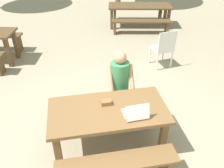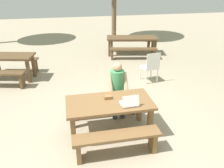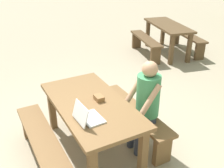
% 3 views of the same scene
% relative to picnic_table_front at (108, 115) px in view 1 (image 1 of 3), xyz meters
% --- Properties ---
extents(ground_plane, '(30.00, 30.00, 0.00)m').
position_rel_picnic_table_front_xyz_m(ground_plane, '(0.00, 0.00, -0.62)').
color(ground_plane, tan).
extents(picnic_table_front, '(1.66, 0.85, 0.73)m').
position_rel_picnic_table_front_xyz_m(picnic_table_front, '(0.00, 0.00, 0.00)').
color(picnic_table_front, brown).
rests_on(picnic_table_front, ground).
extents(bench_near, '(1.55, 0.30, 0.45)m').
position_rel_picnic_table_front_xyz_m(bench_near, '(0.00, -0.66, -0.29)').
color(bench_near, brown).
rests_on(bench_near, ground).
extents(bench_far, '(1.55, 0.30, 0.45)m').
position_rel_picnic_table_front_xyz_m(bench_far, '(0.00, 0.66, -0.29)').
color(bench_far, brown).
rests_on(bench_far, ground).
extents(laptop, '(0.33, 0.30, 0.23)m').
position_rel_picnic_table_front_xyz_m(laptop, '(0.34, -0.20, 0.17)').
color(laptop, white).
rests_on(laptop, picnic_table_front).
extents(small_pouch, '(0.14, 0.10, 0.06)m').
position_rel_picnic_table_front_xyz_m(small_pouch, '(-0.01, 0.12, 0.14)').
color(small_pouch, olive).
rests_on(small_pouch, picnic_table_front).
extents(person_seated, '(0.41, 0.41, 1.27)m').
position_rel_picnic_table_front_xyz_m(person_seated, '(0.30, 0.63, 0.13)').
color(person_seated, '#333847').
rests_on(person_seated, ground).
extents(plastic_chair, '(0.51, 0.51, 0.94)m').
position_rel_picnic_table_front_xyz_m(plastic_chair, '(1.68, 2.21, -0.12)').
color(plastic_chair, white).
rests_on(plastic_chair, ground).
extents(picnic_table_rear, '(2.12, 1.13, 0.70)m').
position_rel_picnic_table_front_xyz_m(picnic_table_rear, '(1.90, 5.00, -0.02)').
color(picnic_table_rear, brown).
rests_on(picnic_table_rear, ground).
extents(bench_rear_south, '(1.84, 0.64, 0.43)m').
position_rel_picnic_table_front_xyz_m(bench_rear_south, '(1.77, 4.34, -0.29)').
color(bench_rear_south, brown).
rests_on(bench_rear_south, ground).
extents(bench_rear_north, '(1.84, 0.64, 0.43)m').
position_rel_picnic_table_front_xyz_m(bench_rear_north, '(2.03, 5.65, -0.29)').
color(bench_rear_north, brown).
rests_on(bench_rear_north, ground).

